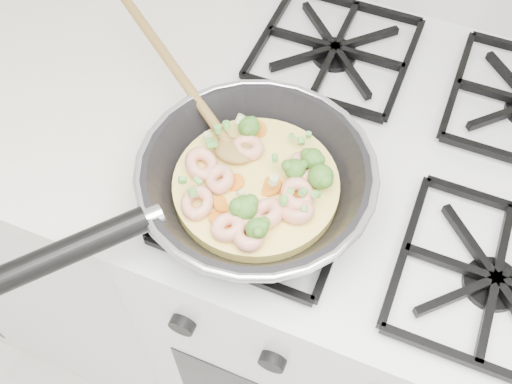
% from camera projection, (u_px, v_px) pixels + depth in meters
% --- Properties ---
extents(stove, '(0.60, 0.60, 0.92)m').
position_uv_depth(stove, '(358.00, 289.00, 1.20)').
color(stove, white).
rests_on(stove, ground).
extents(counter_left, '(1.00, 0.60, 0.90)m').
position_uv_depth(counter_left, '(23.00, 168.00, 1.38)').
color(counter_left, white).
rests_on(counter_left, ground).
extents(skillet, '(0.43, 0.45, 0.10)m').
position_uv_depth(skillet, '(252.00, 181.00, 0.75)').
color(skillet, black).
rests_on(skillet, stove).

